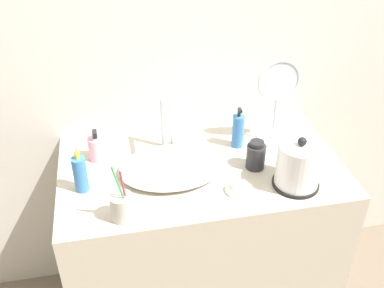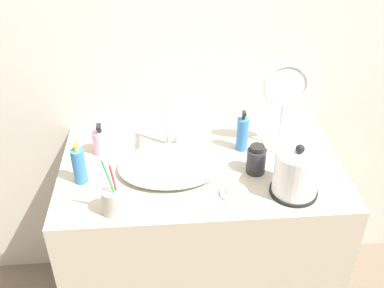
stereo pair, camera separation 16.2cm
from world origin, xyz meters
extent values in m
cube|color=beige|center=(0.00, 0.62, 1.30)|extent=(6.00, 0.04, 2.60)
cube|color=#B7AD99|center=(0.00, 0.30, 0.40)|extent=(1.05, 0.60, 0.81)
ellipsoid|color=white|center=(-0.12, 0.28, 0.83)|extent=(0.38, 0.28, 0.05)
cylinder|color=silver|center=(-0.12, 0.45, 0.92)|extent=(0.02, 0.02, 0.22)
cylinder|color=silver|center=(-0.12, 0.38, 1.01)|extent=(0.02, 0.14, 0.02)
cylinder|color=silver|center=(-0.08, 0.45, 0.83)|extent=(0.02, 0.02, 0.04)
cylinder|color=black|center=(0.30, 0.12, 0.81)|extent=(0.16, 0.16, 0.01)
cylinder|color=silver|center=(0.30, 0.12, 0.89)|extent=(0.15, 0.15, 0.17)
sphere|color=black|center=(0.30, 0.12, 0.99)|extent=(0.03, 0.03, 0.03)
cylinder|color=#B7B2A8|center=(-0.31, 0.07, 0.85)|extent=(0.07, 0.07, 0.09)
cylinder|color=#E5333F|center=(-0.30, 0.07, 0.93)|extent=(0.02, 0.04, 0.17)
cylinder|color=green|center=(-0.31, 0.06, 0.94)|extent=(0.04, 0.01, 0.18)
cylinder|color=#EAA8C6|center=(-0.38, 0.42, 0.86)|extent=(0.06, 0.06, 0.09)
cylinder|color=black|center=(-0.38, 0.42, 0.91)|extent=(0.02, 0.02, 0.02)
cube|color=black|center=(-0.38, 0.41, 0.93)|extent=(0.02, 0.03, 0.01)
cylinder|color=#3370B7|center=(0.17, 0.40, 0.88)|extent=(0.05, 0.05, 0.14)
cylinder|color=black|center=(0.17, 0.40, 0.96)|extent=(0.01, 0.01, 0.02)
cube|color=black|center=(0.17, 0.39, 0.97)|extent=(0.01, 0.03, 0.01)
cylinder|color=#3370B7|center=(-0.43, 0.24, 0.87)|extent=(0.05, 0.05, 0.13)
cylinder|color=gold|center=(-0.43, 0.24, 0.95)|extent=(0.02, 0.02, 0.02)
cone|color=gold|center=(-0.43, 0.24, 0.97)|extent=(0.02, 0.02, 0.02)
cylinder|color=#28282D|center=(0.19, 0.25, 0.86)|extent=(0.07, 0.07, 0.09)
cylinder|color=black|center=(0.19, 0.25, 0.91)|extent=(0.05, 0.05, 0.02)
cylinder|color=white|center=(0.10, 0.13, 0.81)|extent=(0.10, 0.10, 0.01)
cube|color=#EFE5C6|center=(0.10, 0.13, 0.83)|extent=(0.05, 0.04, 0.02)
cylinder|color=silver|center=(0.32, 0.41, 0.81)|extent=(0.12, 0.12, 0.01)
cylinder|color=silver|center=(0.32, 0.41, 0.91)|extent=(0.01, 0.01, 0.18)
torus|color=silver|center=(0.32, 0.41, 1.07)|extent=(0.17, 0.01, 0.17)
cylinder|color=silver|center=(0.32, 0.41, 1.07)|extent=(0.15, 0.00, 0.15)
camera|label=1|loc=(-0.30, -1.02, 1.81)|focal=42.00mm
camera|label=2|loc=(-0.14, -1.04, 1.81)|focal=42.00mm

